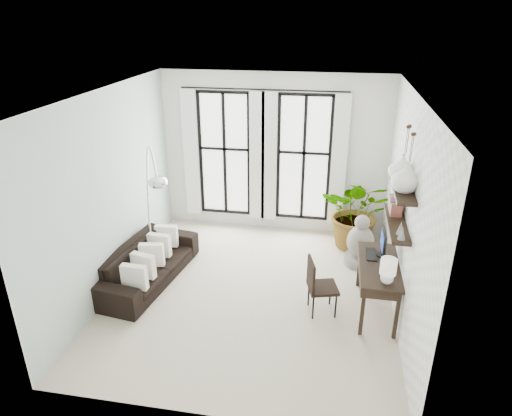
% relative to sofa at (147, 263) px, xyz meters
% --- Properties ---
extents(floor, '(5.00, 5.00, 0.00)m').
position_rel_sofa_xyz_m(floor, '(1.80, -0.08, -0.32)').
color(floor, '#C3B59B').
rests_on(floor, ground).
extents(ceiling, '(5.00, 5.00, 0.00)m').
position_rel_sofa_xyz_m(ceiling, '(1.80, -0.08, 2.88)').
color(ceiling, white).
rests_on(ceiling, wall_back).
extents(wall_left, '(0.00, 5.00, 5.00)m').
position_rel_sofa_xyz_m(wall_left, '(-0.45, -0.08, 1.28)').
color(wall_left, '#AEC2B8').
rests_on(wall_left, floor).
extents(wall_right, '(0.00, 5.00, 5.00)m').
position_rel_sofa_xyz_m(wall_right, '(4.05, -0.08, 1.28)').
color(wall_right, white).
rests_on(wall_right, floor).
extents(wall_back, '(4.50, 0.00, 4.50)m').
position_rel_sofa_xyz_m(wall_back, '(1.80, 2.42, 1.28)').
color(wall_back, white).
rests_on(wall_back, floor).
extents(windows, '(3.26, 0.13, 2.65)m').
position_rel_sofa_xyz_m(windows, '(1.60, 2.35, 1.24)').
color(windows, white).
rests_on(windows, wall_back).
extents(wall_shelves, '(0.25, 1.30, 0.60)m').
position_rel_sofa_xyz_m(wall_shelves, '(3.91, -0.16, 1.40)').
color(wall_shelves, black).
rests_on(wall_shelves, wall_right).
extents(sofa, '(1.18, 2.33, 0.65)m').
position_rel_sofa_xyz_m(sofa, '(0.00, 0.00, 0.00)').
color(sofa, black).
rests_on(sofa, floor).
extents(throw_pillows, '(0.40, 1.52, 0.40)m').
position_rel_sofa_xyz_m(throw_pillows, '(0.10, 0.00, 0.18)').
color(throw_pillows, white).
rests_on(throw_pillows, sofa).
extents(plant, '(1.47, 1.33, 1.44)m').
position_rel_sofa_xyz_m(plant, '(3.49, 1.85, 0.40)').
color(plant, '#2D7228').
rests_on(plant, floor).
extents(desk, '(0.58, 1.37, 1.20)m').
position_rel_sofa_xyz_m(desk, '(3.74, -0.25, 0.42)').
color(desk, black).
rests_on(desk, floor).
extents(desk_chair, '(0.52, 0.52, 0.90)m').
position_rel_sofa_xyz_m(desk_chair, '(2.87, -0.40, 0.19)').
color(desk_chair, black).
rests_on(desk_chair, floor).
extents(arc_lamp, '(0.73, 0.75, 2.32)m').
position_rel_sofa_xyz_m(arc_lamp, '(0.11, 0.26, 1.41)').
color(arc_lamp, silver).
rests_on(arc_lamp, floor).
extents(buddha, '(0.54, 0.54, 0.97)m').
position_rel_sofa_xyz_m(buddha, '(3.55, 1.17, 0.08)').
color(buddha, gray).
rests_on(buddha, floor).
extents(vase_a, '(0.37, 0.37, 0.38)m').
position_rel_sofa_xyz_m(vase_a, '(3.91, -0.45, 1.94)').
color(vase_a, white).
rests_on(vase_a, shelf_upper).
extents(vase_b, '(0.37, 0.37, 0.38)m').
position_rel_sofa_xyz_m(vase_b, '(3.91, -0.05, 1.94)').
color(vase_b, white).
rests_on(vase_b, shelf_upper).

